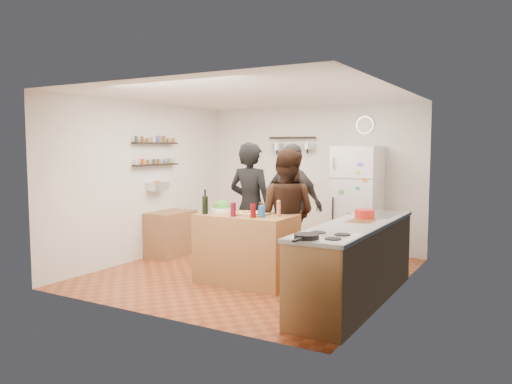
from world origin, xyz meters
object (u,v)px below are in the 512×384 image
Objects in this scene: person_back at (292,205)px; side_table at (171,234)px; prep_island at (246,249)px; pepper_mill at (279,210)px; salt_canister at (262,211)px; person_center at (286,214)px; wine_bottle at (205,205)px; salad_bowl at (222,210)px; fridge at (357,202)px; counter_run at (356,263)px; red_bowl at (365,214)px; skillet at (306,236)px; wall_clock at (365,125)px; person_left at (251,207)px.

side_table is at bearing 24.16° from person_back.
pepper_mill is (0.45, 0.05, 0.54)m from prep_island.
person_center is at bearing 87.03° from salt_canister.
wine_bottle is 1.88m from side_table.
salad_bowl is 0.16× the size of fridge.
salt_canister is 0.06× the size of counter_run.
skillet is at bearing -91.74° from red_bowl.
skillet reaches higher than counter_run.
person_center reaches higher than prep_island.
salad_bowl is at bearing 144.82° from skillet.
person_back is 2.15m from side_table.
wall_clock reaches higher than counter_run.
side_table is at bearing -6.89° from person_left.
wine_bottle is 0.81m from salt_canister.
fridge is at bearing 100.59° from skillet.
red_bowl is (1.96, 0.62, -0.06)m from wine_bottle.
counter_run is 3.29× the size of side_table.
red_bowl is at bearing -72.06° from wall_clock.
side_table is (-2.26, 0.30, -0.51)m from person_center.
salad_bowl is at bearing 166.72° from salt_canister.
person_back reaches higher than person_center.
salad_bowl reaches higher than side_table.
wine_bottle is 1.62× the size of salt_canister.
prep_island is 0.79m from wine_bottle.
prep_island is at bearing 54.13° from person_center.
wine_bottle reaches higher than side_table.
wall_clock is at bearing 64.83° from salad_bowl.
side_table is (-1.51, 0.75, -0.57)m from salad_bowl.
person_center is (-0.12, 0.45, -0.11)m from pepper_mill.
person_left is 1.03× the size of fridge.
pepper_mill is at bearing -17.52° from side_table.
red_bowl reaches higher than side_table.
prep_island is 1.56× the size of side_table.
salad_bowl is 0.17× the size of person_center.
salt_canister is 1.26m from person_back.
person_back reaches higher than skillet.
counter_run is (1.21, 0.06, -0.53)m from salt_canister.
wall_clock is (-0.65, 3.81, 1.21)m from skillet.
wine_bottle is 1.43× the size of pepper_mill.
counter_run is at bearing 161.12° from person_left.
wall_clock is at bearing -98.57° from person_back.
pepper_mill reaches higher than salad_bowl.
salad_bowl is at bearing -169.36° from red_bowl.
pepper_mill is 2.21m from fridge.
wine_bottle is at bearing -156.25° from prep_island.
side_table is (-3.39, 0.40, -0.61)m from red_bowl.
person_back is 2.30× the size of side_table.
fridge reaches higher than red_bowl.
person_left reaches higher than person_back.
wall_clock is (0.43, 2.06, 1.27)m from person_center.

